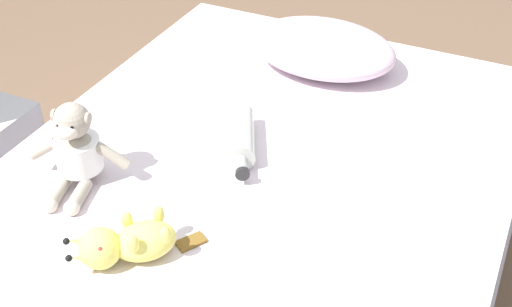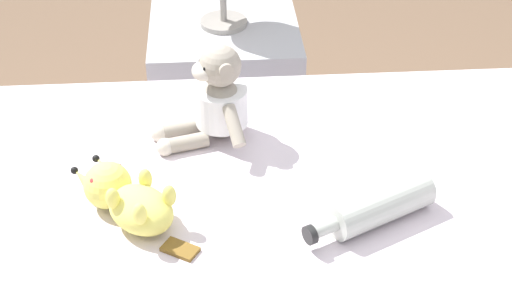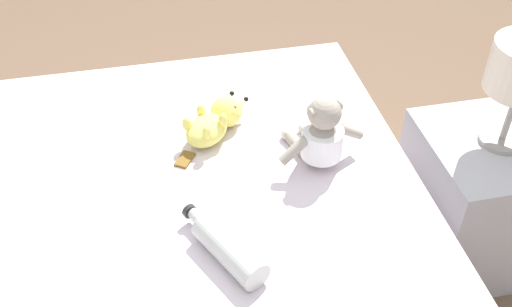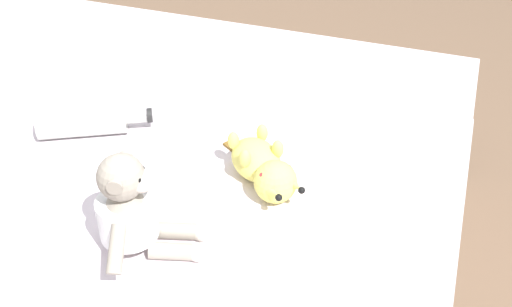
% 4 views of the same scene
% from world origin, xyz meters
% --- Properties ---
extents(bed, '(1.39, 1.85, 0.50)m').
position_xyz_m(bed, '(0.00, 0.00, 0.25)').
color(bed, '#B2B2B7').
rests_on(bed, ground_plane).
extents(plush_monkey, '(0.28, 0.24, 0.24)m').
position_xyz_m(plush_monkey, '(-0.41, -0.25, 0.60)').
color(plush_monkey, '#9E9384').
rests_on(plush_monkey, bed).
extents(plush_yellow_creature, '(0.27, 0.27, 0.10)m').
position_xyz_m(plush_yellow_creature, '(-0.13, -0.44, 0.55)').
color(plush_yellow_creature, '#EAE066').
rests_on(plush_yellow_creature, bed).
extents(glass_bottle, '(0.18, 0.29, 0.08)m').
position_xyz_m(glass_bottle, '(-0.08, 0.06, 0.54)').
color(glass_bottle, '#B7BCB2').
rests_on(glass_bottle, bed).
extents(nightstand, '(0.44, 0.44, 0.50)m').
position_xyz_m(nightstand, '(-0.99, -0.21, 0.25)').
color(nightstand, '#B2B2B7').
rests_on(nightstand, ground_plane).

